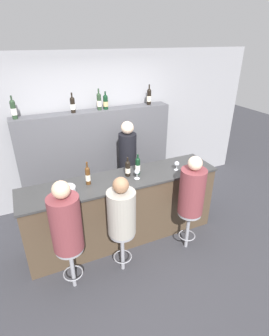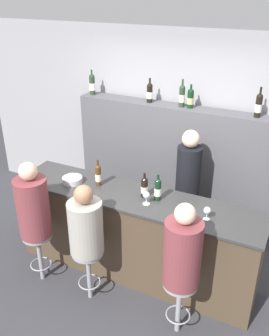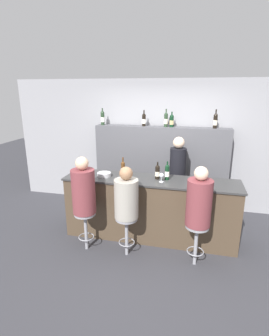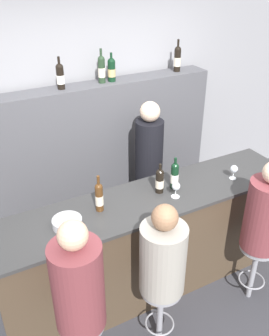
% 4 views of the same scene
% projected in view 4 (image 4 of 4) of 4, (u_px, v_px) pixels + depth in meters
% --- Properties ---
extents(ground_plane, '(16.00, 16.00, 0.00)m').
position_uv_depth(ground_plane, '(165.00, 304.00, 3.48)').
color(ground_plane, '#333338').
extents(wall_back, '(6.40, 0.05, 2.60)m').
position_uv_depth(wall_back, '(89.00, 114.00, 4.12)').
color(wall_back, gray).
rests_on(wall_back, ground_plane).
extents(bar_counter, '(2.79, 0.62, 1.02)m').
position_uv_depth(bar_counter, '(151.00, 243.00, 3.45)').
color(bar_counter, '#473828').
rests_on(bar_counter, ground_plane).
extents(back_bar_cabinet, '(2.61, 0.28, 1.70)m').
position_uv_depth(back_bar_cabinet, '(99.00, 159.00, 4.17)').
color(back_bar_cabinet, '#4C4C51').
rests_on(back_bar_cabinet, ground_plane).
extents(wine_bottle_counter_0, '(0.07, 0.07, 0.32)m').
position_uv_depth(wine_bottle_counter_0, '(99.00, 197.00, 2.98)').
color(wine_bottle_counter_0, '#4C2D14').
rests_on(wine_bottle_counter_0, bar_counter).
extents(wine_bottle_counter_1, '(0.07, 0.07, 0.28)m').
position_uv_depth(wine_bottle_counter_1, '(160.00, 180.00, 3.21)').
color(wine_bottle_counter_1, black).
rests_on(wine_bottle_counter_1, bar_counter).
extents(wine_bottle_counter_2, '(0.07, 0.07, 0.30)m').
position_uv_depth(wine_bottle_counter_2, '(175.00, 175.00, 3.27)').
color(wine_bottle_counter_2, black).
rests_on(wine_bottle_counter_2, bar_counter).
extents(wine_bottle_backbar_1, '(0.08, 0.08, 0.31)m').
position_uv_depth(wine_bottle_backbar_1, '(60.00, 76.00, 3.54)').
color(wine_bottle_backbar_1, black).
rests_on(wine_bottle_backbar_1, back_bar_cabinet).
extents(wine_bottle_backbar_2, '(0.07, 0.07, 0.34)m').
position_uv_depth(wine_bottle_backbar_2, '(102.00, 69.00, 3.71)').
color(wine_bottle_backbar_2, '#233823').
rests_on(wine_bottle_backbar_2, back_bar_cabinet).
extents(wine_bottle_backbar_3, '(0.08, 0.08, 0.29)m').
position_uv_depth(wine_bottle_backbar_3, '(112.00, 70.00, 3.77)').
color(wine_bottle_backbar_3, black).
rests_on(wine_bottle_backbar_3, back_bar_cabinet).
extents(wine_bottle_backbar_4, '(0.08, 0.08, 0.34)m').
position_uv_depth(wine_bottle_backbar_4, '(177.00, 59.00, 4.08)').
color(wine_bottle_backbar_4, black).
rests_on(wine_bottle_backbar_4, back_bar_cabinet).
extents(wine_glass_0, '(0.07, 0.07, 0.14)m').
position_uv_depth(wine_glass_0, '(176.00, 187.00, 3.16)').
color(wine_glass_0, silver).
rests_on(wine_glass_0, bar_counter).
extents(wine_glass_1, '(0.07, 0.07, 0.14)m').
position_uv_depth(wine_glass_1, '(234.00, 169.00, 3.42)').
color(wine_glass_1, silver).
rests_on(wine_glass_1, bar_counter).
extents(metal_bowl, '(0.23, 0.23, 0.06)m').
position_uv_depth(metal_bowl, '(67.00, 223.00, 2.84)').
color(metal_bowl, '#B7B7BC').
rests_on(metal_bowl, bar_counter).
extents(bar_stool_left, '(0.32, 0.32, 0.62)m').
position_uv_depth(bar_stool_left, '(83.00, 335.00, 2.66)').
color(bar_stool_left, gray).
rests_on(bar_stool_left, ground_plane).
extents(guest_seated_left, '(0.34, 0.34, 0.86)m').
position_uv_depth(guest_seated_left, '(78.00, 283.00, 2.40)').
color(guest_seated_left, brown).
rests_on(guest_seated_left, bar_stool_left).
extents(bar_stool_middle, '(0.32, 0.32, 0.62)m').
position_uv_depth(bar_stool_middle, '(161.00, 300.00, 2.92)').
color(bar_stool_middle, gray).
rests_on(bar_stool_middle, ground_plane).
extents(guest_seated_middle, '(0.34, 0.34, 0.75)m').
position_uv_depth(guest_seated_middle, '(163.00, 256.00, 2.69)').
color(guest_seated_middle, gray).
rests_on(guest_seated_middle, bar_stool_middle).
extents(bar_stool_right, '(0.32, 0.32, 0.62)m').
position_uv_depth(bar_stool_right, '(256.00, 258.00, 3.33)').
color(bar_stool_right, gray).
rests_on(bar_stool_right, ground_plane).
extents(guest_seated_right, '(0.34, 0.34, 0.83)m').
position_uv_depth(guest_seated_right, '(266.00, 212.00, 3.09)').
color(guest_seated_right, brown).
rests_on(guest_seated_right, bar_stool_right).
extents(bartender, '(0.29, 0.29, 1.60)m').
position_uv_depth(bartender, '(149.00, 177.00, 4.02)').
color(bartender, black).
rests_on(bartender, ground_plane).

